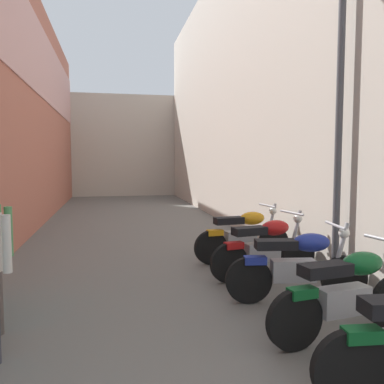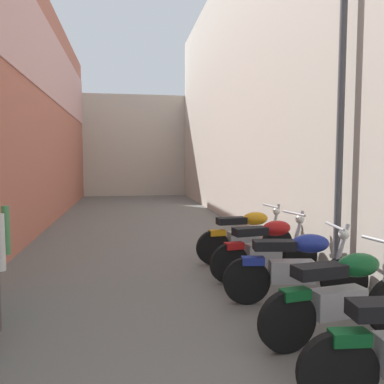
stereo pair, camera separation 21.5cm
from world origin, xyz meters
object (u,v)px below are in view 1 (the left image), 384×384
motorcycle_sixth (266,246)px  motorcycle_seventh (244,234)px  street_lamp (334,100)px  motorcycle_fifth (298,264)px  motorcycle_fourth (348,292)px

motorcycle_sixth → motorcycle_seventh: bearing=90.0°
street_lamp → motorcycle_fifth: bearing=-148.7°
motorcycle_fourth → motorcycle_fifth: same height
motorcycle_fourth → motorcycle_seventh: size_ratio=1.00×
motorcycle_fourth → motorcycle_seventh: bearing=90.0°
motorcycle_fifth → street_lamp: street_lamp is taller
motorcycle_fourth → street_lamp: street_lamp is taller
motorcycle_fourth → motorcycle_sixth: 2.16m
motorcycle_seventh → motorcycle_fourth: bearing=-90.0°
motorcycle_sixth → motorcycle_fifth: bearing=-90.0°
motorcycle_fourth → street_lamp: size_ratio=0.41×
motorcycle_fifth → street_lamp: bearing=31.3°
motorcycle_fourth → motorcycle_fifth: bearing=90.0°
motorcycle_fourth → motorcycle_seventh: same height
street_lamp → motorcycle_fourth: bearing=-114.7°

